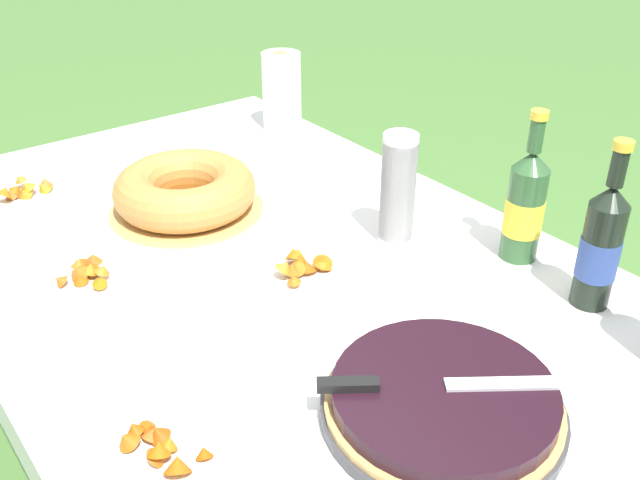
% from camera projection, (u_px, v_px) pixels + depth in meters
% --- Properties ---
extents(garden_table, '(1.82, 1.08, 0.76)m').
position_uv_depth(garden_table, '(274.00, 295.00, 1.45)').
color(garden_table, brown).
rests_on(garden_table, ground_plane).
extents(tablecloth, '(1.83, 1.09, 0.10)m').
position_uv_depth(tablecloth, '(273.00, 273.00, 1.42)').
color(tablecloth, white).
rests_on(tablecloth, garden_table).
extents(berry_tart, '(0.36, 0.36, 0.06)m').
position_uv_depth(berry_tart, '(443.00, 402.00, 1.04)').
color(berry_tart, '#38383D').
rests_on(berry_tart, tablecloth).
extents(serving_knife, '(0.24, 0.32, 0.01)m').
position_uv_depth(serving_knife, '(425.00, 384.00, 1.02)').
color(serving_knife, silver).
rests_on(serving_knife, berry_tart).
extents(bundt_cake, '(0.35, 0.35, 0.10)m').
position_uv_depth(bundt_cake, '(185.00, 191.00, 1.60)').
color(bundt_cake, tan).
rests_on(bundt_cake, tablecloth).
extents(cup_stack, '(0.07, 0.07, 0.24)m').
position_uv_depth(cup_stack, '(398.00, 190.00, 1.45)').
color(cup_stack, white).
rests_on(cup_stack, tablecloth).
extents(cider_bottle_green, '(0.08, 0.08, 0.31)m').
position_uv_depth(cider_bottle_green, '(525.00, 206.00, 1.40)').
color(cider_bottle_green, '#2D562D').
rests_on(cider_bottle_green, tablecloth).
extents(juice_bottle_red, '(0.07, 0.07, 0.32)m').
position_uv_depth(juice_bottle_red, '(601.00, 246.00, 1.25)').
color(juice_bottle_red, black).
rests_on(juice_bottle_red, tablecloth).
extents(snack_plate_near, '(0.23, 0.23, 0.05)m').
position_uv_depth(snack_plate_near, '(165.00, 441.00, 1.00)').
color(snack_plate_near, white).
rests_on(snack_plate_near, tablecloth).
extents(snack_plate_left, '(0.22, 0.22, 0.05)m').
position_uv_depth(snack_plate_left, '(89.00, 278.00, 1.36)').
color(snack_plate_left, white).
rests_on(snack_plate_left, tablecloth).
extents(snack_plate_right, '(0.23, 0.23, 0.06)m').
position_uv_depth(snack_plate_right, '(21.00, 195.00, 1.67)').
color(snack_plate_right, white).
rests_on(snack_plate_right, tablecloth).
extents(snack_plate_far, '(0.19, 0.19, 0.06)m').
position_uv_depth(snack_plate_far, '(301.00, 270.00, 1.38)').
color(snack_plate_far, white).
rests_on(snack_plate_far, tablecloth).
extents(paper_towel_roll, '(0.11, 0.11, 0.22)m').
position_uv_depth(paper_towel_roll, '(282.00, 92.00, 2.02)').
color(paper_towel_roll, white).
rests_on(paper_towel_roll, tablecloth).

